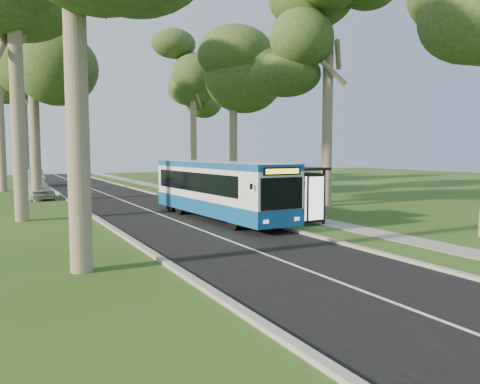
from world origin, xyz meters
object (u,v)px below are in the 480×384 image
Objects in this scene: bus at (219,190)px; bus_stop_sign at (280,192)px; car_white at (38,189)px; car_silver at (33,178)px; litter_bin at (275,212)px; bus_shelter at (304,183)px.

bus_stop_sign is at bearing -50.06° from bus.
car_white is 13.65m from car_silver.
litter_bin is 20.34m from car_white.
bus_stop_sign is at bearing 142.23° from bus_shelter.
bus_stop_sign is at bearing -67.78° from litter_bin.
bus is 3.45× the size of bus_shelter.
bus is at bearing 133.03° from bus_stop_sign.
car_white is (-9.83, 18.14, -0.80)m from bus_stop_sign.
car_silver is (-9.06, 31.50, 0.34)m from litter_bin.
bus_stop_sign reaches higher than litter_bin.
bus is 11.33× the size of litter_bin.
bus is at bearing -78.53° from car_silver.
bus_shelter is 3.28× the size of litter_bin.
bus_stop_sign is 20.65m from car_white.
bus_shelter reaches higher than car_white.
bus_shelter is 34.00m from car_silver.
car_silver is at bearing 104.25° from bus_shelter.
bus reaches higher than car_white.
bus_stop_sign is 33.08m from car_silver.
bus is 2.21× the size of car_silver.
litter_bin is (-1.07, 0.93, -1.46)m from bus_shelter.
litter_bin is at bearing 112.58° from bus_stop_sign.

